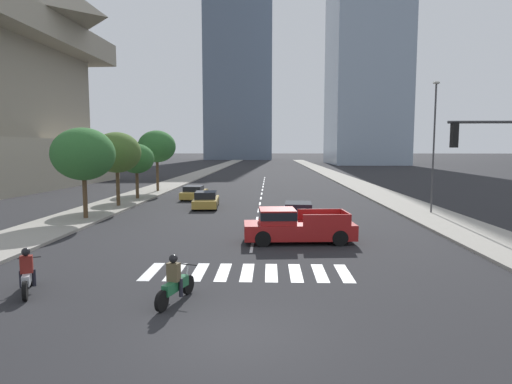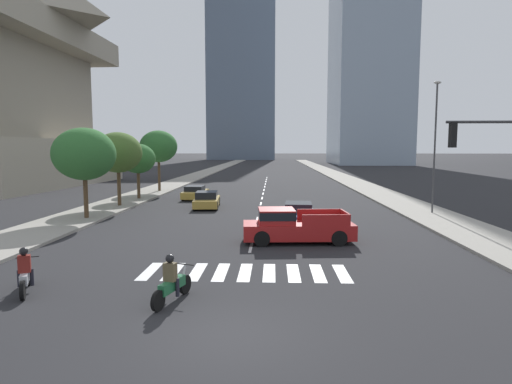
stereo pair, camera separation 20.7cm
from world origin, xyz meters
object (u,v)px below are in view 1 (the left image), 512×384
object	(u,v)px
sedan_gold_0	(206,200)
street_tree_second	(117,153)
street_tree_third	(136,159)
pickup_truck	(294,226)
sedan_gold_1	(194,193)
motorcycle_third	(175,283)
street_tree_fourth	(157,147)
street_lamp_east	(434,139)
street_tree_nearest	(83,154)
sedan_blue_2	(298,213)
motorcycle_lead	(27,275)

from	to	relation	value
sedan_gold_0	street_tree_second	bearing A→B (deg)	86.05
street_tree_second	street_tree_third	distance (m)	4.88
pickup_truck	sedan_gold_1	distance (m)	19.61
sedan_gold_1	street_tree_second	bearing A→B (deg)	141.05
sedan_gold_1	street_tree_second	distance (m)	8.45
motorcycle_third	street_tree_third	xyz separation A→B (m)	(-9.06, 25.35, 3.12)
street_tree_second	street_tree_fourth	xyz separation A→B (m)	(0.00, 11.81, 0.53)
motorcycle_third	street_tree_second	bearing A→B (deg)	41.08
pickup_truck	street_lamp_east	bearing A→B (deg)	-141.60
street_tree_second	street_tree_third	size ratio (longest dim) A/B	1.17
sedan_gold_1	street_tree_nearest	bearing A→B (deg)	158.85
sedan_blue_2	street_lamp_east	bearing A→B (deg)	113.49
sedan_blue_2	street_tree_fourth	bearing A→B (deg)	-140.45
motorcycle_third	street_tree_third	distance (m)	27.10
motorcycle_lead	sedan_blue_2	bearing A→B (deg)	-59.61
street_tree_nearest	motorcycle_third	bearing A→B (deg)	-58.07
sedan_gold_1	street_tree_third	world-z (taller)	street_tree_third
sedan_blue_2	street_tree_second	distance (m)	15.55
street_tree_second	motorcycle_third	bearing A→B (deg)	-66.17
sedan_gold_1	street_lamp_east	world-z (taller)	street_lamp_east
sedan_gold_1	pickup_truck	bearing A→B (deg)	-153.85
sedan_gold_0	sedan_blue_2	size ratio (longest dim) A/B	0.94
motorcycle_third	sedan_gold_1	xyz separation A→B (m)	(-4.11, 26.25, -0.02)
motorcycle_lead	street_tree_nearest	world-z (taller)	street_tree_nearest
motorcycle_third	sedan_gold_1	bearing A→B (deg)	26.15
sedan_gold_1	motorcycle_lead	bearing A→B (deg)	179.95
street_tree_nearest	street_tree_second	xyz separation A→B (m)	(0.00, 5.97, 0.04)
street_lamp_east	street_tree_third	world-z (taller)	street_lamp_east
street_tree_fourth	street_tree_second	bearing A→B (deg)	-90.00
street_tree_second	street_tree_third	xyz separation A→B (m)	(0.00, 4.85, -0.59)
sedan_gold_0	street_tree_third	world-z (taller)	street_tree_third
motorcycle_lead	sedan_gold_1	xyz separation A→B (m)	(0.79, 25.57, -0.02)
pickup_truck	street_tree_nearest	size ratio (longest dim) A/B	0.95
motorcycle_lead	street_tree_nearest	size ratio (longest dim) A/B	0.35
sedan_blue_2	street_tree_third	size ratio (longest dim) A/B	0.97
street_tree_fourth	street_tree_third	bearing A→B (deg)	-90.00
motorcycle_lead	motorcycle_third	xyz separation A→B (m)	(4.91, -0.69, -0.00)
street_tree_fourth	sedan_gold_0	bearing A→B (deg)	-59.60
motorcycle_third	street_lamp_east	distance (m)	23.12
sedan_gold_1	sedan_blue_2	xyz separation A→B (m)	(8.71, -12.18, 0.00)
street_lamp_east	street_tree_third	size ratio (longest dim) A/B	1.85
motorcycle_lead	street_tree_second	world-z (taller)	street_tree_second
sedan_gold_1	street_tree_second	size ratio (longest dim) A/B	0.74
street_lamp_east	motorcycle_third	bearing A→B (deg)	-128.64
motorcycle_lead	sedan_gold_1	size ratio (longest dim) A/B	0.47
sedan_blue_2	motorcycle_third	bearing A→B (deg)	-15.36
sedan_gold_0	street_tree_fourth	distance (m)	14.29
pickup_truck	street_tree_fourth	size ratio (longest dim) A/B	0.87
street_lamp_east	street_tree_fourth	xyz separation A→B (m)	(-23.19, 14.63, -0.46)
sedan_gold_1	street_tree_nearest	size ratio (longest dim) A/B	0.74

